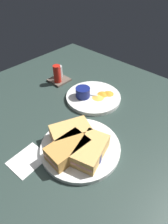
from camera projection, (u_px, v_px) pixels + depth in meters
The scene contains 13 objects.
ground_plane at pixel (71, 122), 76.28cm from camera, with size 110.00×110.00×3.00cm, color #283833.
plate_sandwich_main at pixel (80, 147), 63.76cm from camera, with size 26.47×26.47×1.60cm, color silver.
sandwich_half_near at pixel (71, 132), 64.53cm from camera, with size 14.96×12.22×4.80cm.
sandwich_half_far at pixel (68, 149), 59.16cm from camera, with size 13.70×8.46×4.80cm.
sandwich_half_extra at pixel (91, 150), 58.80cm from camera, with size 14.68×10.92×4.80cm.
ramekin_dark_sauce at pixel (90, 155), 58.28cm from camera, with size 6.98×6.98×3.22cm.
spoon_by_dark_ramekin at pixel (82, 145), 62.85cm from camera, with size 4.44×9.84×0.80cm.
plate_chips_companion at pixel (93, 97), 84.99cm from camera, with size 24.00×24.00×1.60cm, color silver.
ramekin_light_gravy at pixel (83, 92), 82.52cm from camera, with size 6.24×6.24×4.29cm.
spoon_by_gravy_ramekin at pixel (82, 94), 84.93cm from camera, with size 6.53×9.13×0.80cm.
plantain_chip_scatter at pixel (102, 95), 84.48cm from camera, with size 12.31×8.81×0.60cm.
condiment_caddy at pixel (58, 75), 94.14cm from camera, with size 9.00×9.00×9.50cm.
paper_napkin_folded at pixel (28, 160), 60.76cm from camera, with size 11.00×9.00×0.40cm, color white.
Camera 1 is at (-36.88, -41.26, 51.40)cm, focal length 30.77 mm.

